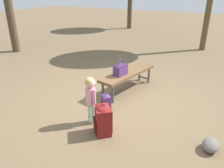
{
  "coord_description": "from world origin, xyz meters",
  "views": [
    {
      "loc": [
        3.6,
        1.92,
        2.2
      ],
      "look_at": [
        0.11,
        -0.04,
        0.45
      ],
      "focal_mm": 35.11,
      "sensor_mm": 36.0,
      "label": 1
    }
  ],
  "objects_px": {
    "park_bench": "(128,74)",
    "handbag": "(120,69)",
    "trail_rock": "(211,145)",
    "child_standing": "(90,93)",
    "backpack_small": "(106,102)",
    "backpack_large": "(103,119)"
  },
  "relations": [
    {
      "from": "trail_rock",
      "to": "handbag",
      "type": "bearing_deg",
      "value": -117.09
    },
    {
      "from": "backpack_large",
      "to": "trail_rock",
      "type": "relative_size",
      "value": 1.67
    },
    {
      "from": "backpack_large",
      "to": "trail_rock",
      "type": "xyz_separation_m",
      "value": [
        -0.42,
        1.6,
        -0.19
      ]
    },
    {
      "from": "child_standing",
      "to": "trail_rock",
      "type": "height_order",
      "value": "child_standing"
    },
    {
      "from": "child_standing",
      "to": "backpack_small",
      "type": "distance_m",
      "value": 0.67
    },
    {
      "from": "child_standing",
      "to": "backpack_small",
      "type": "bearing_deg",
      "value": -178.65
    },
    {
      "from": "park_bench",
      "to": "trail_rock",
      "type": "bearing_deg",
      "value": 57.0
    },
    {
      "from": "park_bench",
      "to": "handbag",
      "type": "height_order",
      "value": "handbag"
    },
    {
      "from": "backpack_small",
      "to": "child_standing",
      "type": "bearing_deg",
      "value": 1.35
    },
    {
      "from": "handbag",
      "to": "child_standing",
      "type": "relative_size",
      "value": 0.42
    },
    {
      "from": "park_bench",
      "to": "handbag",
      "type": "relative_size",
      "value": 4.48
    },
    {
      "from": "backpack_large",
      "to": "park_bench",
      "type": "bearing_deg",
      "value": -167.76
    },
    {
      "from": "backpack_large",
      "to": "handbag",
      "type": "bearing_deg",
      "value": -163.23
    },
    {
      "from": "trail_rock",
      "to": "child_standing",
      "type": "bearing_deg",
      "value": -82.38
    },
    {
      "from": "child_standing",
      "to": "backpack_large",
      "type": "distance_m",
      "value": 0.48
    },
    {
      "from": "handbag",
      "to": "trail_rock",
      "type": "distance_m",
      "value": 2.35
    },
    {
      "from": "park_bench",
      "to": "backpack_large",
      "type": "relative_size",
      "value": 3.06
    },
    {
      "from": "handbag",
      "to": "trail_rock",
      "type": "xyz_separation_m",
      "value": [
        1.05,
        2.05,
        -0.49
      ]
    },
    {
      "from": "handbag",
      "to": "backpack_small",
      "type": "relative_size",
      "value": 1.12
    },
    {
      "from": "backpack_small",
      "to": "trail_rock",
      "type": "bearing_deg",
      "value": 82.11
    },
    {
      "from": "trail_rock",
      "to": "backpack_large",
      "type": "bearing_deg",
      "value": -75.43
    },
    {
      "from": "child_standing",
      "to": "backpack_large",
      "type": "xyz_separation_m",
      "value": [
        0.16,
        0.34,
        -0.31
      ]
    }
  ]
}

